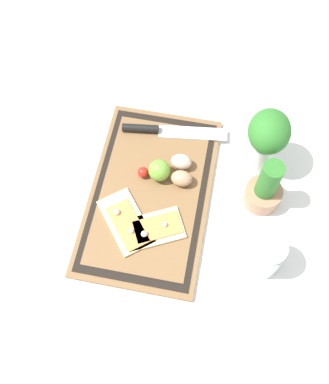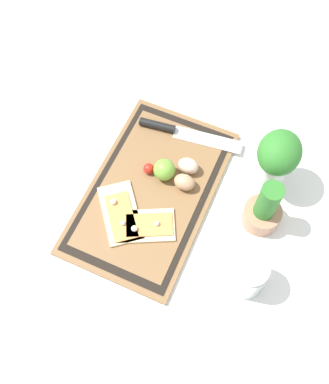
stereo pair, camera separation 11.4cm
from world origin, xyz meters
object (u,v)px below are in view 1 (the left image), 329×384
object	(u,v)px
herb_pot	(265,190)
sauce_jar	(264,256)
knife	(157,130)
egg_pink	(181,162)
egg_brown	(182,178)
lime	(159,170)
pizza_slice_near	(126,222)
cherry_tomato_red	(143,172)
herb_glass	(267,138)
pizza_slice_far	(154,229)

from	to	relation	value
herb_pot	sauce_jar	size ratio (longest dim) A/B	1.49
knife	egg_pink	bearing A→B (deg)	41.06
egg_brown	lime	xyz separation A→B (m)	(-0.01, -0.06, 0.01)
knife	lime	distance (m)	0.14
egg_pink	lime	bearing A→B (deg)	-51.68
egg_brown	sauce_jar	world-z (taller)	sauce_jar
knife	pizza_slice_near	bearing A→B (deg)	-4.53
egg_pink	herb_pot	size ratio (longest dim) A/B	0.33
lime	cherry_tomato_red	bearing A→B (deg)	-81.83
cherry_tomato_red	herb_pot	world-z (taller)	herb_pot
knife	lime	xyz separation A→B (m)	(0.14, 0.03, 0.02)
egg_brown	herb_glass	distance (m)	0.24
egg_brown	cherry_tomato_red	world-z (taller)	egg_brown
pizza_slice_near	pizza_slice_far	bearing A→B (deg)	86.88
pizza_slice_near	egg_pink	bearing A→B (deg)	150.57
pizza_slice_near	herb_glass	xyz separation A→B (m)	(-0.25, 0.31, 0.09)
egg_brown	egg_pink	world-z (taller)	same
lime	cherry_tomato_red	xyz separation A→B (m)	(0.01, -0.04, -0.01)
knife	cherry_tomato_red	xyz separation A→B (m)	(0.14, -0.01, 0.01)
cherry_tomato_red	herb_glass	bearing A→B (deg)	110.15
egg_pink	herb_pot	bearing A→B (deg)	76.60
pizza_slice_near	lime	xyz separation A→B (m)	(-0.15, 0.06, 0.02)
pizza_slice_far	knife	distance (m)	0.29
egg_pink	lime	world-z (taller)	lime
egg_brown	herb_pot	world-z (taller)	herb_pot
herb_pot	lime	bearing A→B (deg)	-92.67
egg_pink	herb_glass	size ratio (longest dim) A/B	0.29
pizza_slice_far	sauce_jar	distance (m)	0.27
knife	herb_glass	world-z (taller)	herb_glass
pizza_slice_far	knife	size ratio (longest dim) A/B	0.59
cherry_tomato_red	pizza_slice_near	bearing A→B (deg)	-5.41
pizza_slice_far	knife	world-z (taller)	pizza_slice_far
pizza_slice_near	herb_pot	bearing A→B (deg)	112.56
pizza_slice_near	sauce_jar	xyz separation A→B (m)	(0.03, 0.34, 0.03)
herb_glass	cherry_tomato_red	bearing A→B (deg)	-69.85
pizza_slice_far	egg_pink	distance (m)	0.19
knife	cherry_tomato_red	size ratio (longest dim) A/B	10.19
pizza_slice_near	egg_brown	world-z (taller)	egg_brown
pizza_slice_far	herb_pot	distance (m)	0.29
pizza_slice_near	herb_glass	bearing A→B (deg)	129.00
pizza_slice_near	sauce_jar	distance (m)	0.34
cherry_tomato_red	egg_brown	bearing A→B (deg)	88.68
egg_pink	pizza_slice_far	bearing A→B (deg)	-9.91
knife	egg_pink	distance (m)	0.13
knife	herb_glass	xyz separation A→B (m)	(0.03, 0.29, 0.09)
pizza_slice_far	pizza_slice_near	bearing A→B (deg)	-93.12
pizza_slice_near	egg_pink	world-z (taller)	egg_pink
sauce_jar	cherry_tomato_red	bearing A→B (deg)	-117.97
pizza_slice_near	cherry_tomato_red	xyz separation A→B (m)	(-0.14, 0.01, 0.01)
knife	egg_brown	xyz separation A→B (m)	(0.14, 0.09, 0.01)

